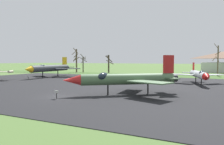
{
  "coord_description": "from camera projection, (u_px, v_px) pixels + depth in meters",
  "views": [
    {
      "loc": [
        18.25,
        -21.83,
        4.54
      ],
      "look_at": [
        2.16,
        10.64,
        2.58
      ],
      "focal_mm": 35.67,
      "sensor_mm": 36.0,
      "label": 1
    }
  ],
  "objects": [
    {
      "name": "bare_tree_right_of_center",
      "position": [
        218.0,
        60.0,
        65.36
      ],
      "size": [
        2.27,
        2.68,
        9.56
      ],
      "color": "brown",
      "rests_on": "ground"
    },
    {
      "name": "bare_tree_far_left",
      "position": [
        76.0,
        60.0,
        83.68
      ],
      "size": [
        2.68,
        2.76,
        9.25
      ],
      "color": "brown",
      "rests_on": "ground"
    },
    {
      "name": "grass_verge_strip",
      "position": [
        154.0,
        75.0,
        67.14
      ],
      "size": [
        142.67,
        12.0,
        0.06
      ],
      "primitive_type": "cube",
      "color": "#3D5D29",
      "rests_on": "ground"
    },
    {
      "name": "ground_plane",
      "position": [
        59.0,
        97.0,
        27.87
      ],
      "size": [
        600.0,
        600.0,
        0.0
      ],
      "primitive_type": "plane",
      "color": "#4C6B33"
    },
    {
      "name": "asphalt_apron",
      "position": [
        110.0,
        85.0,
        40.58
      ],
      "size": [
        82.67,
        47.36,
        0.05
      ],
      "primitive_type": "cube",
      "color": "black",
      "rests_on": "ground"
    },
    {
      "name": "jet_fighter_rear_center",
      "position": [
        125.0,
        79.0,
        29.31
      ],
      "size": [
        13.43,
        12.18,
        5.28
      ],
      "color": "#4C6B47",
      "rests_on": "ground"
    },
    {
      "name": "bare_tree_center",
      "position": [
        109.0,
        63.0,
        80.73
      ],
      "size": [
        2.66,
        2.32,
        6.56
      ],
      "color": "#42382D",
      "rests_on": "ground"
    },
    {
      "name": "jet_fighter_rear_right",
      "position": [
        50.0,
        68.0,
        59.79
      ],
      "size": [
        15.1,
        17.87,
        5.56
      ],
      "color": "#33383D",
      "rests_on": "ground"
    },
    {
      "name": "info_placard_rear_right",
      "position": [
        28.0,
        77.0,
        52.23
      ],
      "size": [
        0.68,
        0.37,
        0.85
      ],
      "color": "black",
      "rests_on": "ground"
    },
    {
      "name": "jet_fighter_rear_left",
      "position": [
        199.0,
        74.0,
        42.19
      ],
      "size": [
        10.02,
        13.14,
        4.12
      ],
      "color": "silver",
      "rests_on": "ground"
    },
    {
      "name": "info_placard_rear_center",
      "position": [
        56.0,
        94.0,
        26.05
      ],
      "size": [
        0.62,
        0.2,
        1.05
      ],
      "color": "black",
      "rests_on": "ground"
    },
    {
      "name": "bare_tree_left_of_center",
      "position": [
        83.0,
        63.0,
        83.42
      ],
      "size": [
        2.87,
        3.13,
        7.0
      ],
      "color": "#42382D",
      "rests_on": "ground"
    }
  ]
}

